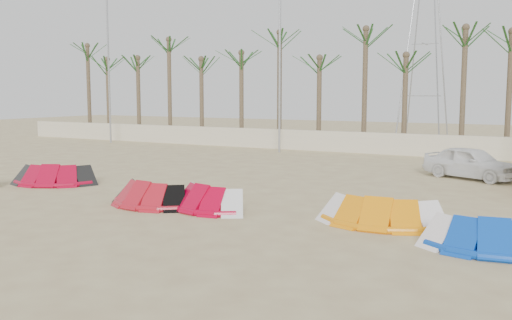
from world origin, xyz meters
The scene contains 12 objects.
ground centered at (0.00, 0.00, 0.00)m, with size 120.00×120.00×0.00m, color #CBBE87.
boundary_wall centered at (0.00, 22.00, 0.65)m, with size 60.00×0.30×1.30m, color beige.
palm_line centered at (0.67, 23.50, 6.44)m, with size 52.00×4.00×7.70m.
lamp_a centered at (-19.96, 20.00, 5.77)m, with size 1.25×0.14×11.00m.
lamp_b centered at (-5.96, 20.00, 5.77)m, with size 1.25×0.14×11.00m.
pylon centered at (1.00, 28.00, 0.00)m, with size 3.00×3.00×14.00m, color #A5A8AD, non-canonical shape.
kite_red_left centered at (-8.35, 4.49, 0.42)m, with size 3.78×2.66×0.90m.
kite_red_mid centered at (-2.18, 2.82, 0.42)m, with size 3.22×1.80×0.90m.
kite_red_right centered at (-0.11, 3.15, 0.42)m, with size 3.23×2.06×0.90m.
kite_orange centered at (5.34, 3.82, 0.42)m, with size 3.59×1.68×0.90m.
kite_blue centered at (8.41, 2.45, 0.42)m, with size 3.39×1.94×0.90m.
car centered at (6.21, 14.04, 0.70)m, with size 1.66×4.12×1.40m, color white.
Camera 1 is at (9.79, -11.87, 3.71)m, focal length 40.00 mm.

